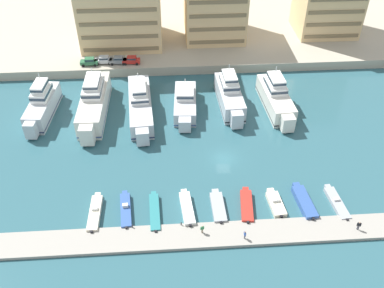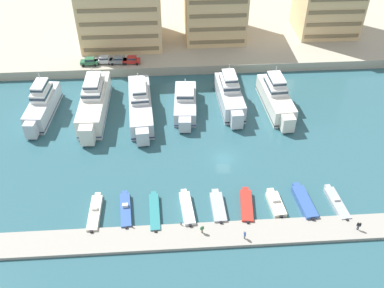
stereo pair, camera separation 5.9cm
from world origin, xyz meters
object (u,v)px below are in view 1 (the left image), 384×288
object	(u,v)px
motorboat_blue_left	(126,210)
car_green_far_left	(89,61)
motorboat_grey_center	(218,207)
motorboat_white_center_left	(187,208)
pedestrian_near_edge	(202,229)
motorboat_red_center_right	(247,206)
motorboat_cream_far_left	(95,213)
yacht_silver_mid_left	(140,104)
car_silver_left	(104,60)
car_grey_mid_left	(118,60)
pedestrian_far_side	(245,234)
car_red_center_left	(131,60)
motorboat_blue_right	(304,202)
pedestrian_mid_deck	(359,225)
motorboat_grey_far_right	(337,203)
yacht_silver_far_left	(42,105)
motorboat_teal_mid_left	(155,212)
yacht_ivory_left	(94,102)
motorboat_cream_mid_right	(276,203)
yacht_ivory_center_right	(276,97)
yacht_silver_center	(230,95)
yacht_silver_center_left	(185,103)

from	to	relation	value
motorboat_blue_left	car_green_far_left	size ratio (longest dim) A/B	1.97
motorboat_grey_center	car_green_far_left	xyz separation A→B (m)	(-25.36, 44.66, 2.72)
motorboat_white_center_left	pedestrian_near_edge	distance (m)	5.47
motorboat_red_center_right	motorboat_cream_far_left	bearing A→B (deg)	179.87
yacht_silver_mid_left	motorboat_grey_center	bearing A→B (deg)	-64.56
car_silver_left	car_grey_mid_left	world-z (taller)	same
car_grey_mid_left	pedestrian_far_side	size ratio (longest dim) A/B	2.66
yacht_silver_mid_left	car_grey_mid_left	world-z (taller)	yacht_silver_mid_left
yacht_silver_mid_left	car_green_far_left	size ratio (longest dim) A/B	5.33
yacht_silver_mid_left	motorboat_cream_far_left	distance (m)	28.34
motorboat_blue_left	pedestrian_far_side	xyz separation A→B (m)	(18.08, -6.91, 1.04)
car_red_center_left	motorboat_blue_right	bearing A→B (deg)	-56.35
car_silver_left	pedestrian_mid_deck	bearing A→B (deg)	-50.09
motorboat_red_center_right	motorboat_grey_far_right	xyz separation A→B (m)	(14.82, -0.27, -0.09)
motorboat_blue_left	motorboat_cream_far_left	bearing A→B (deg)	-175.74
yacht_silver_far_left	motorboat_grey_center	distance (m)	43.54
motorboat_teal_mid_left	yacht_ivory_left	bearing A→B (deg)	113.40
pedestrian_far_side	motorboat_cream_mid_right	bearing A→B (deg)	46.92
car_silver_left	pedestrian_far_side	distance (m)	57.68
pedestrian_far_side	yacht_ivory_left	bearing A→B (deg)	126.60
yacht_ivory_center_right	motorboat_red_center_right	bearing A→B (deg)	-110.98
pedestrian_near_edge	yacht_silver_mid_left	bearing A→B (deg)	107.22
yacht_ivory_left	motorboat_blue_left	size ratio (longest dim) A/B	2.71
pedestrian_mid_deck	motorboat_red_center_right	bearing A→B (deg)	159.75
motorboat_grey_center	motorboat_grey_far_right	bearing A→B (deg)	-0.95
motorboat_cream_mid_right	yacht_ivory_left	bearing A→B (deg)	138.77
car_silver_left	pedestrian_near_edge	distance (m)	53.83
yacht_ivory_left	car_silver_left	distance (m)	17.09
yacht_silver_mid_left	car_silver_left	world-z (taller)	yacht_silver_mid_left
motorboat_white_center_left	car_grey_mid_left	world-z (taller)	car_grey_mid_left
motorboat_blue_left	yacht_silver_center	bearing A→B (deg)	54.50
yacht_ivory_left	motorboat_red_center_right	xyz separation A→B (m)	(27.21, -28.23, -2.32)
motorboat_blue_left	yacht_silver_mid_left	bearing A→B (deg)	86.28
yacht_silver_far_left	motorboat_grey_far_right	bearing A→B (deg)	-28.45
yacht_ivory_center_right	motorboat_blue_left	world-z (taller)	yacht_ivory_center_right
car_green_far_left	motorboat_cream_mid_right	bearing A→B (deg)	-51.99
motorboat_blue_right	car_silver_left	size ratio (longest dim) A/B	1.96
yacht_silver_mid_left	motorboat_blue_left	world-z (taller)	yacht_silver_mid_left
yacht_ivory_left	motorboat_white_center_left	distance (m)	33.31
motorboat_white_center_left	pedestrian_near_edge	xyz separation A→B (m)	(2.02, -4.99, 0.95)
motorboat_white_center_left	car_grey_mid_left	xyz separation A→B (m)	(-13.64, 44.92, 2.64)
pedestrian_mid_deck	motorboat_white_center_left	bearing A→B (deg)	167.02
motorboat_blue_left	car_grey_mid_left	distance (m)	44.74
motorboat_cream_mid_right	car_red_center_left	world-z (taller)	car_red_center_left
motorboat_red_center_right	motorboat_blue_right	xyz separation A→B (m)	(9.49, 0.13, 0.08)
motorboat_grey_far_right	pedestrian_far_side	bearing A→B (deg)	-159.01
yacht_silver_center	car_red_center_left	world-z (taller)	yacht_silver_center
pedestrian_far_side	yacht_silver_far_left	bearing A→B (deg)	136.32
yacht_silver_far_left	car_red_center_left	distance (m)	24.12
pedestrian_far_side	yacht_silver_center_left	bearing A→B (deg)	101.44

